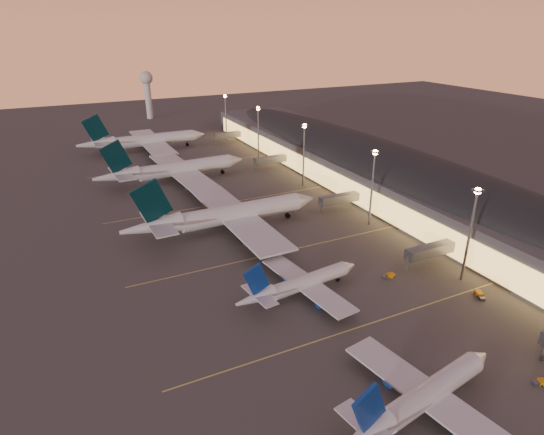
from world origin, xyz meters
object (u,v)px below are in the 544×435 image
(airliner_narrow_south, at_px, (421,398))
(airliner_wide_near, at_px, (226,215))
(airliner_narrow_north, at_px, (300,284))
(baggage_tug_c, at_px, (389,276))
(baggage_tug_d, at_px, (480,295))
(airliner_wide_far, at_px, (144,141))
(baggage_tug_a, at_px, (542,382))
(airliner_wide_mid, at_px, (173,170))
(radar_tower, at_px, (147,87))

(airliner_narrow_south, height_order, airliner_wide_near, airliner_wide_near)
(airliner_narrow_north, xyz_separation_m, baggage_tug_c, (25.81, -2.75, -2.84))
(airliner_narrow_north, height_order, airliner_wide_near, airliner_wide_near)
(baggage_tug_c, distance_m, baggage_tug_d, 22.44)
(airliner_wide_near, bearing_deg, airliner_narrow_north, -87.81)
(airliner_narrow_north, relative_size, baggage_tug_d, 9.08)
(airliner_wide_far, bearing_deg, airliner_wide_near, -89.41)
(baggage_tug_a, height_order, baggage_tug_c, baggage_tug_c)
(airliner_wide_far, relative_size, baggage_tug_d, 16.93)
(airliner_narrow_north, bearing_deg, airliner_wide_mid, 85.83)
(airliner_wide_near, distance_m, radar_tower, 205.15)
(radar_tower, xyz_separation_m, baggage_tug_d, (23.61, -268.03, -21.37))
(airliner_wide_near, bearing_deg, baggage_tug_a, -73.62)
(radar_tower, xyz_separation_m, baggage_tug_c, (9.43, -250.64, -21.41))
(airliner_wide_far, xyz_separation_m, baggage_tug_a, (31.82, -205.00, -5.08))
(baggage_tug_a, bearing_deg, airliner_wide_mid, 122.90)
(airliner_wide_near, distance_m, baggage_tug_a, 95.45)
(airliner_narrow_north, height_order, baggage_tug_d, airliner_narrow_north)
(baggage_tug_c, bearing_deg, baggage_tug_a, -86.99)
(airliner_narrow_north, bearing_deg, radar_tower, 79.20)
(baggage_tug_a, relative_size, baggage_tug_d, 0.90)
(airliner_wide_near, relative_size, airliner_wide_mid, 1.02)
(baggage_tug_a, bearing_deg, baggage_tug_d, 83.42)
(baggage_tug_a, bearing_deg, radar_tower, 112.85)
(airliner_narrow_south, relative_size, radar_tower, 1.20)
(airliner_narrow_north, relative_size, airliner_wide_far, 0.54)
(airliner_wide_near, xyz_separation_m, airliner_wide_far, (-2.87, 114.18, 0.05))
(airliner_narrow_south, bearing_deg, radar_tower, 77.37)
(airliner_narrow_south, bearing_deg, baggage_tug_d, 19.27)
(airliner_wide_near, bearing_deg, radar_tower, 83.35)
(baggage_tug_a, bearing_deg, airliner_wide_far, 119.76)
(airliner_narrow_north, xyz_separation_m, airliner_wide_far, (-5.57, 158.46, 2.22))
(baggage_tug_a, bearing_deg, airliner_wide_near, 128.61)
(airliner_wide_mid, bearing_deg, radar_tower, 77.96)
(airliner_narrow_south, height_order, radar_tower, radar_tower)
(airliner_narrow_north, bearing_deg, baggage_tug_d, -33.75)
(airliner_wide_far, bearing_deg, baggage_tug_a, -82.03)
(airliner_wide_mid, xyz_separation_m, radar_tower, (21.42, 146.73, 16.49))
(airliner_narrow_south, xyz_separation_m, baggage_tug_c, (25.42, 39.11, -3.12))
(airliner_narrow_south, height_order, airliner_wide_far, airliner_wide_far)
(airliner_wide_mid, xyz_separation_m, baggage_tug_d, (45.03, -121.30, -4.87))
(airliner_wide_far, height_order, baggage_tug_c, airliner_wide_far)
(airliner_narrow_south, xyz_separation_m, airliner_wide_mid, (-5.43, 143.01, 1.79))
(airliner_wide_mid, height_order, airliner_wide_far, airliner_wide_far)
(airliner_wide_far, bearing_deg, baggage_tug_c, -79.84)
(baggage_tug_c, height_order, baggage_tug_d, baggage_tug_d)
(airliner_wide_far, xyz_separation_m, radar_tower, (21.95, 89.42, 16.35))
(airliner_wide_far, relative_size, baggage_tug_a, 18.91)
(airliner_narrow_south, relative_size, airliner_wide_mid, 0.59)
(airliner_wide_far, xyz_separation_m, baggage_tug_c, (31.38, -161.21, -5.06))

